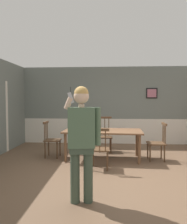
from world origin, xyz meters
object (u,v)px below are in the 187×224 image
chair_at_table_head (100,149)px  person_figure (82,136)px  dining_table (103,133)px  chair_opposite_corner (105,135)px  chair_near_window (158,142)px  chair_by_doorway (51,140)px

chair_at_table_head → person_figure: size_ratio=0.54×
dining_table → chair_opposite_corner: 0.91m
chair_opposite_corner → person_figure: 3.45m
chair_opposite_corner → person_figure: bearing=81.5°
person_figure → dining_table: bearing=-102.9°
chair_at_table_head → person_figure: 1.73m
chair_near_window → person_figure: size_ratio=0.55×
chair_at_table_head → chair_opposite_corner: size_ratio=0.90×
chair_at_table_head → person_figure: bearing=-96.9°
person_figure → chair_by_doorway: bearing=-73.3°
dining_table → chair_at_table_head: bearing=-92.8°
chair_opposite_corner → chair_near_window: bearing=141.0°
dining_table → chair_at_table_head: chair_at_table_head is taller
dining_table → chair_near_window: size_ratio=2.14×
dining_table → chair_opposite_corner: size_ratio=2.00×
chair_by_doorway → chair_near_window: bearing=88.5°
chair_by_doorway → chair_at_table_head: (1.35, -0.96, -0.02)m
chair_at_table_head → person_figure: (-0.21, -1.62, 0.55)m
chair_by_doorway → chair_opposite_corner: bearing=121.1°
chair_by_doorway → person_figure: size_ratio=0.55×
person_figure → chair_near_window: bearing=-131.2°
chair_by_doorway → chair_opposite_corner: chair_opposite_corner is taller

